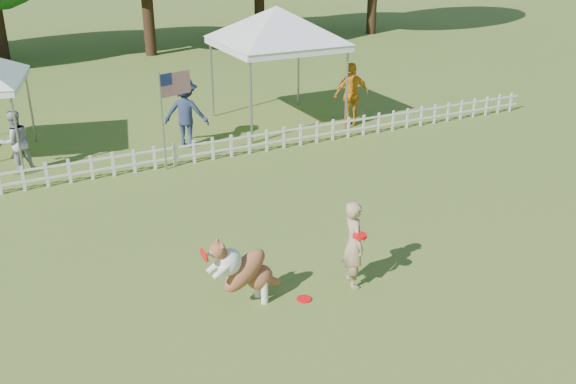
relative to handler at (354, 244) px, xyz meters
The scene contains 10 objects.
ground 1.10m from the handler, 157.63° to the right, with size 120.00×120.00×0.00m, color #4E6821.
picket_fence 6.75m from the handler, 96.31° to the left, with size 22.00×0.08×0.60m, color silver, non-canonical shape.
handler is the anchor object (origin of this frame).
dog 1.84m from the handler, behind, with size 1.22×0.41×1.26m, color brown, non-canonical shape.
frisbee_on_turf 1.21m from the handler, behind, with size 0.24×0.24×0.02m, color red.
canopy_tent_right 9.40m from the handler, 72.12° to the left, with size 3.22×3.22×3.32m, color white, non-canonical shape.
flag_pole 6.71m from the handler, 100.75° to the left, with size 0.92×0.10×2.38m, color gray, non-canonical shape.
spectator_a 9.16m from the handler, 119.14° to the left, with size 0.74×0.58×1.53m, color #AAAAAF.
spectator_b 8.03m from the handler, 91.58° to the left, with size 1.20×0.69×1.85m, color #232C4B.
spectator_c 9.04m from the handler, 58.59° to the left, with size 1.08×0.45×1.85m, color orange.
Camera 1 is at (-4.36, -7.53, 5.66)m, focal length 40.00 mm.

